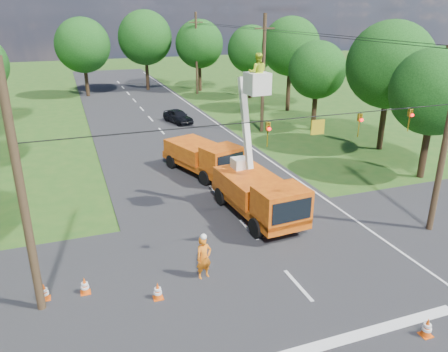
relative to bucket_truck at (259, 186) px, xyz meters
name	(u,v)px	position (x,y,z in m)	size (l,w,h in m)	color
ground	(175,147)	(-1.06, 13.82, -1.76)	(140.00, 140.00, 0.00)	#245218
road_main	(175,147)	(-1.06, 13.82, -1.76)	(12.00, 100.00, 0.06)	black
road_cross	(276,261)	(-1.06, -4.18, -1.76)	(56.00, 10.00, 0.07)	black
stop_bar	(345,340)	(-1.06, -9.38, -1.76)	(9.00, 0.45, 0.02)	silver
edge_line	(240,140)	(4.54, 13.82, -1.76)	(0.12, 90.00, 0.02)	silver
bucket_truck	(259,186)	(0.00, 0.00, 0.00)	(3.02, 6.73, 8.36)	orange
second_truck	(203,156)	(-0.75, 7.20, -0.55)	(4.09, 6.63, 2.33)	orange
ground_worker	(204,258)	(-4.37, -4.33, -0.83)	(0.68, 0.45, 1.86)	#F54C14
distant_car	(178,116)	(1.16, 21.40, -1.11)	(1.55, 3.85, 1.31)	black
traffic_cone_1	(427,327)	(1.58, -10.15, -1.40)	(0.38, 0.38, 0.71)	#E54F0C
traffic_cone_2	(252,207)	(-0.14, 0.52, -1.40)	(0.38, 0.38, 0.71)	#E54F0C
traffic_cone_3	(235,174)	(0.83, 5.58, -1.40)	(0.38, 0.38, 0.71)	#E54F0C
traffic_cone_4	(158,291)	(-6.43, -5.08, -1.40)	(0.38, 0.38, 0.71)	#E54F0C
traffic_cone_5	(85,286)	(-8.99, -3.79, -1.40)	(0.38, 0.38, 0.71)	#E54F0C
traffic_cone_6	(44,292)	(-10.45, -3.67, -1.40)	(0.38, 0.38, 0.71)	#E54F0C
traffic_cone_7	(225,148)	(2.12, 10.97, -1.40)	(0.38, 0.38, 0.71)	#E54F0C
traffic_cone_8	(225,183)	(-0.28, 4.29, -1.40)	(0.38, 0.38, 0.71)	#E54F0C
pole_right_near	(448,130)	(7.44, -4.18, 3.34)	(1.80, 0.30, 10.00)	#4C3823
pole_right_mid	(263,74)	(7.44, 15.82, 3.34)	(1.80, 0.30, 10.00)	#4C3823
pole_right_far	(197,53)	(7.44, 35.82, 3.34)	(1.80, 0.30, 10.00)	#4C3823
pole_left	(22,196)	(-10.56, -4.18, 2.74)	(0.30, 0.30, 9.00)	#4C3823
signal_span	(331,125)	(1.17, -4.19, 4.12)	(18.00, 0.29, 1.07)	black
tree_right_a	(435,92)	(12.44, 1.82, 3.80)	(5.40, 5.40, 8.28)	#382616
tree_right_b	(390,65)	(13.94, 7.82, 4.67)	(6.40, 6.40, 9.65)	#382616
tree_right_c	(317,70)	(12.14, 14.82, 3.55)	(5.00, 5.00, 7.83)	#382616
tree_right_d	(291,47)	(13.74, 22.82, 4.91)	(6.00, 6.00, 9.70)	#382616
tree_right_e	(251,49)	(12.74, 30.82, 4.05)	(5.60, 5.60, 8.63)	#382616
tree_far_a	(83,45)	(-6.06, 38.82, 4.42)	(6.60, 6.60, 9.50)	#382616
tree_far_b	(145,38)	(1.94, 40.82, 5.04)	(7.00, 7.00, 10.32)	#382616
tree_far_c	(199,44)	(8.44, 37.82, 4.30)	(6.20, 6.20, 9.18)	#382616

